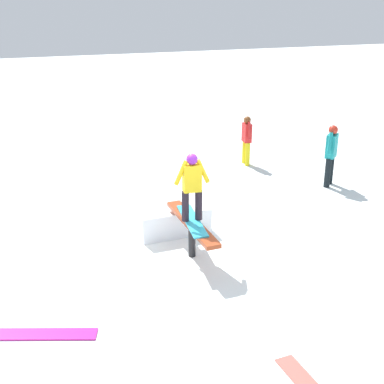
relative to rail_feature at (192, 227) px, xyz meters
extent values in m
plane|color=white|center=(0.00, 0.00, -0.62)|extent=(60.00, 60.00, 0.00)
cylinder|color=black|center=(0.00, 0.00, -0.29)|extent=(0.14, 0.14, 0.66)
cube|color=#A53F1E|center=(0.00, 0.00, 0.08)|extent=(2.14, 0.44, 0.08)
cube|color=white|center=(-1.66, -0.13, -0.35)|extent=(1.91, 1.63, 0.56)
cube|color=#30AFD0|center=(0.00, 0.00, 0.13)|extent=(1.48, 0.37, 0.03)
cylinder|color=black|center=(-0.01, -0.13, 0.45)|extent=(0.14, 0.14, 0.59)
cylinder|color=black|center=(0.01, 0.13, 0.45)|extent=(0.14, 0.14, 0.59)
cube|color=yellow|center=(0.00, 0.00, 1.00)|extent=(0.22, 0.34, 0.51)
cylinder|color=yellow|center=(-0.01, -0.21, 1.11)|extent=(0.10, 0.27, 0.47)
cylinder|color=yellow|center=(0.01, 0.21, 1.11)|extent=(0.10, 0.27, 0.47)
sphere|color=purple|center=(0.00, 0.00, 1.36)|extent=(0.21, 0.21, 0.21)
cylinder|color=black|center=(-2.54, 4.42, -0.24)|extent=(0.15, 0.15, 0.77)
cylinder|color=black|center=(-2.74, 4.62, -0.24)|extent=(0.15, 0.15, 0.77)
cube|color=teal|center=(-2.64, 4.52, 0.45)|extent=(0.42, 0.42, 0.60)
cylinder|color=teal|center=(-2.48, 4.36, 0.58)|extent=(0.22, 0.22, 0.54)
cylinder|color=teal|center=(-2.80, 4.68, 0.58)|extent=(0.22, 0.22, 0.54)
sphere|color=red|center=(-2.64, 4.52, 0.87)|extent=(0.23, 0.23, 0.23)
cylinder|color=yellow|center=(-4.97, 3.11, -0.28)|extent=(0.14, 0.14, 0.68)
cylinder|color=yellow|center=(-4.72, 3.10, -0.28)|extent=(0.14, 0.14, 0.68)
cube|color=red|center=(-4.85, 3.10, 0.32)|extent=(0.33, 0.21, 0.53)
cylinder|color=red|center=(-5.05, 3.11, 0.44)|extent=(0.20, 0.09, 0.47)
cylinder|color=red|center=(-4.64, 3.10, 0.44)|extent=(0.20, 0.09, 0.47)
sphere|color=brown|center=(-4.85, 3.10, 0.69)|extent=(0.21, 0.21, 0.21)
cube|color=#CE1F95|center=(1.74, -2.84, -0.61)|extent=(0.70, 1.55, 0.02)
camera|label=1|loc=(8.81, -2.67, 4.41)|focal=50.00mm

